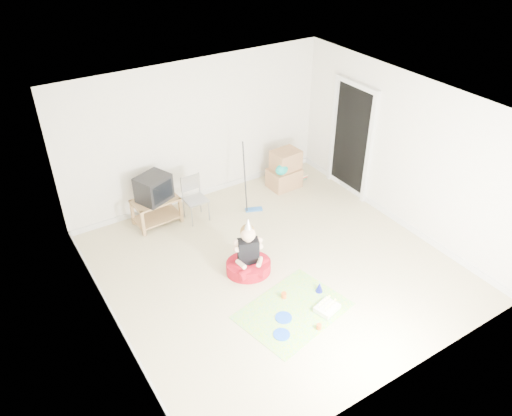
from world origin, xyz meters
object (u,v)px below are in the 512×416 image
crt_tv (154,188)px  folding_chair (196,200)px  cardboard_boxes (285,170)px  tv_stand (156,209)px  birthday_cake (327,308)px  seated_woman (248,261)px

crt_tv → folding_chair: (0.63, -0.27, -0.31)m
crt_tv → cardboard_boxes: size_ratio=0.70×
tv_stand → crt_tv: bearing=0.0°
folding_chair → birthday_cake: size_ratio=2.23×
folding_chair → cardboard_boxes: 1.96m
seated_woman → birthday_cake: 1.39m
birthday_cake → folding_chair: bearing=99.8°
tv_stand → seated_woman: bearing=-71.5°
cardboard_boxes → birthday_cake: size_ratio=2.02×
folding_chair → birthday_cake: bearing=-80.2°
tv_stand → crt_tv: 0.42m
tv_stand → seated_woman: 2.07m
crt_tv → seated_woman: 2.13m
seated_woman → birthday_cake: size_ratio=2.67×
seated_woman → birthday_cake: seated_woman is taller
crt_tv → birthday_cake: crt_tv is taller
crt_tv → tv_stand: bearing=157.7°
folding_chair → birthday_cake: 3.06m
tv_stand → cardboard_boxes: size_ratio=1.07×
tv_stand → folding_chair: (0.63, -0.27, 0.12)m
crt_tv → birthday_cake: (1.14, -3.26, -0.66)m
folding_chair → cardboard_boxes: (1.96, 0.11, -0.04)m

